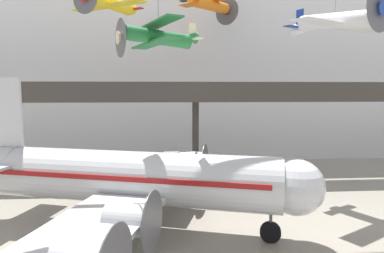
{
  "coord_description": "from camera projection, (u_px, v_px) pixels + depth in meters",
  "views": [
    {
      "loc": [
        -3.14,
        -11.98,
        9.49
      ],
      "look_at": [
        -1.42,
        10.54,
        7.03
      ],
      "focal_mm": 32.0,
      "sensor_mm": 36.0,
      "label": 1
    }
  ],
  "objects": [
    {
      "name": "hangar_back_wall",
      "position": [
        189.0,
        54.0,
        45.41
      ],
      "size": [
        140.0,
        3.0,
        28.38
      ],
      "color": "silver",
      "rests_on": "ground"
    },
    {
      "name": "mezzanine_walkway",
      "position": [
        196.0,
        98.0,
        35.11
      ],
      "size": [
        110.0,
        3.2,
        10.22
      ],
      "color": "#38332D",
      "rests_on": "ground"
    },
    {
      "name": "airliner_silver_main",
      "position": [
        129.0,
        178.0,
        22.9
      ],
      "size": [
        24.91,
        28.94,
        10.31
      ],
      "rotation": [
        0.0,
        0.0,
        -0.29
      ],
      "color": "#B7BABF",
      "rests_on": "ground"
    },
    {
      "name": "suspended_plane_white_twin",
      "position": [
        335.0,
        22.0,
        27.69
      ],
      "size": [
        9.2,
        8.23,
        9.5
      ],
      "rotation": [
        0.0,
        0.0,
        5.22
      ],
      "color": "silver"
    },
    {
      "name": "suspended_plane_yellow_lowwing",
      "position": [
        110.0,
        4.0,
        32.51
      ],
      "size": [
        7.72,
        7.07,
        7.16
      ],
      "rotation": [
        0.0,
        0.0,
        4.12
      ],
      "color": "yellow"
    },
    {
      "name": "suspended_plane_green_biplane",
      "position": [
        158.0,
        36.0,
        20.68
      ],
      "size": [
        5.38,
        6.21,
        11.66
      ],
      "rotation": [
        0.0,
        0.0,
        3.53
      ],
      "color": "#1E6B33"
    },
    {
      "name": "suspended_plane_orange_highwing",
      "position": [
        211.0,
        4.0,
        38.03
      ],
      "size": [
        7.54,
        7.49,
        6.1
      ],
      "rotation": [
        0.0,
        0.0,
        0.82
      ],
      "color": "orange"
    }
  ]
}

